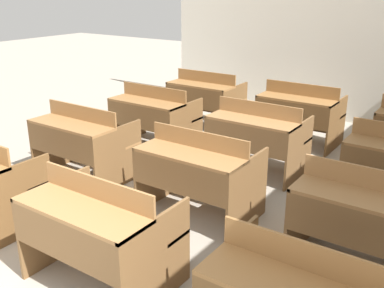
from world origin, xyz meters
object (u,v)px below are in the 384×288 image
Objects in this scene: bench_front_center at (98,228)px; bench_third_left at (154,115)px; bench_second_left at (83,140)px; bench_back_left at (205,97)px; bench_third_center at (257,135)px; bench_second_right at (367,217)px; bench_second_center at (198,171)px; bench_back_center at (299,112)px.

bench_third_left is at bearing 121.36° from bench_front_center.
bench_second_left is (-1.69, 1.39, 0.00)m from bench_front_center.
bench_front_center is at bearing -67.95° from bench_back_left.
bench_second_right is at bearing -39.35° from bench_third_center.
bench_front_center and bench_third_center have the same top height.
bench_back_left is at bearing 112.05° from bench_front_center.
bench_second_center is 2.16m from bench_third_left.
bench_second_right is at bearing -22.25° from bench_third_left.
bench_third_center is at bearing 91.24° from bench_second_center.
bench_second_center is 1.38m from bench_third_center.
bench_front_center is 1.00× the size of bench_second_left.
bench_third_left is (-3.34, 1.37, 0.00)m from bench_second_right.
bench_third_center is (1.65, 0.02, 0.00)m from bench_third_left.
bench_second_left is 3.37m from bench_second_right.
bench_second_left and bench_back_left have the same top height.
bench_front_center is 1.00× the size of bench_second_center.
bench_third_left is (-1.68, 1.36, 0.00)m from bench_second_center.
bench_second_right is 4.31m from bench_back_left.
bench_second_center is 3.19m from bench_back_left.
bench_back_center is (0.01, 4.09, 0.00)m from bench_front_center.
bench_front_center is at bearing -140.93° from bench_second_right.
bench_third_center is (1.68, 1.36, 0.00)m from bench_second_left.
bench_third_center and bench_back_left have the same top height.
bench_second_left is at bearing 179.39° from bench_second_center.
bench_second_right and bench_third_center have the same top height.
bench_second_center is at bearing -38.94° from bench_third_left.
bench_third_center is at bearing 0.70° from bench_third_left.
bench_second_left is at bearing -122.22° from bench_back_center.
bench_third_left is 1.65m from bench_third_center.
bench_front_center is 1.00× the size of bench_third_left.
bench_third_center is (-0.01, 2.75, 0.00)m from bench_front_center.
bench_second_center is 1.00× the size of bench_back_center.
bench_second_right is (1.66, -0.01, 0.00)m from bench_second_center.
bench_back_center is (1.67, 1.36, 0.00)m from bench_third_left.
bench_second_right is 3.61m from bench_third_left.
bench_back_center is (-1.67, 2.73, 0.00)m from bench_second_right.
bench_second_right is (1.68, 1.36, 0.00)m from bench_front_center.
bench_third_center is at bearing 140.65° from bench_second_right.
bench_third_left is at bearing 141.06° from bench_second_center.
bench_back_center is (0.02, 1.34, 0.00)m from bench_third_center.
bench_second_left is 1.71m from bench_second_center.
bench_third_center is at bearing -39.20° from bench_back_left.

